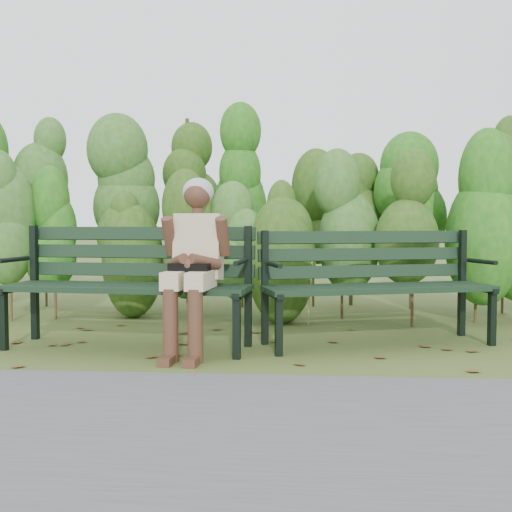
{
  "coord_description": "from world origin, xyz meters",
  "views": [
    {
      "loc": [
        0.38,
        -4.92,
        1.03
      ],
      "look_at": [
        0.0,
        0.35,
        0.75
      ],
      "focal_mm": 42.0,
      "sensor_mm": 36.0,
      "label": 1
    }
  ],
  "objects": [
    {
      "name": "ground",
      "position": [
        0.0,
        0.0,
        0.0
      ],
      "size": [
        80.0,
        80.0,
        0.0
      ],
      "primitive_type": "plane",
      "color": "#435625"
    },
    {
      "name": "footpath",
      "position": [
        0.0,
        -2.2,
        0.01
      ],
      "size": [
        60.0,
        2.5,
        0.01
      ],
      "primitive_type": "cube",
      "color": "#474749",
      "rests_on": "ground"
    },
    {
      "name": "hedge_band",
      "position": [
        0.0,
        1.86,
        1.26
      ],
      "size": [
        11.04,
        1.67,
        2.42
      ],
      "color": "#47381E",
      "rests_on": "ground"
    },
    {
      "name": "leaf_litter",
      "position": [
        0.15,
        -0.22,
        0.0
      ],
      "size": [
        5.78,
        2.25,
        0.01
      ],
      "color": "brown",
      "rests_on": "ground"
    },
    {
      "name": "bench_left",
      "position": [
        -1.03,
        0.02,
        0.6
      ],
      "size": [
        2.09,
        0.85,
        1.02
      ],
      "color": "black",
      "rests_on": "ground"
    },
    {
      "name": "bench_right",
      "position": [
        1.02,
        0.3,
        0.58
      ],
      "size": [
        2.06,
        1.17,
        0.98
      ],
      "color": "black",
      "rests_on": "ground"
    },
    {
      "name": "seated_woman",
      "position": [
        -0.45,
        -0.24,
        0.8
      ],
      "size": [
        0.55,
        0.81,
        1.41
      ],
      "color": "beige",
      "rests_on": "ground"
    }
  ]
}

